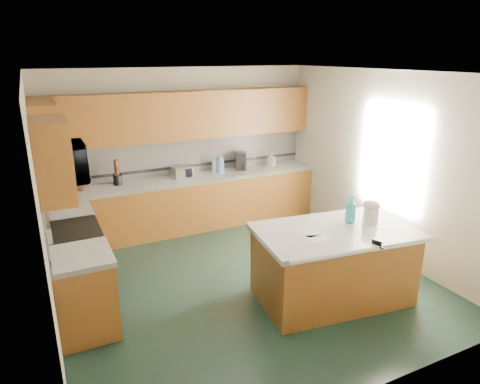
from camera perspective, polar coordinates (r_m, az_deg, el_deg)
floor at (r=5.89m, az=0.18°, el=-11.58°), size 4.60×4.60×0.00m
ceiling at (r=5.13m, az=0.21°, el=15.67°), size 4.60×4.60×0.00m
wall_back at (r=7.44m, az=-7.74°, el=5.75°), size 4.60×0.04×2.70m
wall_front at (r=3.57m, az=17.05°, el=-8.77°), size 4.60×0.04×2.70m
wall_left at (r=4.86m, az=-25.22°, el=-2.52°), size 0.04×4.60×2.70m
wall_right at (r=6.68m, az=18.41°, el=3.57°), size 0.04×4.60×2.70m
back_base_cab at (r=7.40m, az=-6.65°, el=-1.68°), size 4.60×0.60×0.86m
back_countertop at (r=7.26m, az=-6.78°, el=1.74°), size 4.60×0.64×0.06m
back_upper_cab at (r=7.17m, az=-7.46°, el=10.09°), size 4.60×0.33×0.78m
back_backsplash at (r=7.44m, az=-7.62°, el=4.84°), size 4.60×0.02×0.63m
back_accent_band at (r=7.48m, az=-7.55°, el=3.38°), size 4.60×0.01×0.05m
left_base_cab_rear at (r=6.40m, az=-21.64°, el=-6.16°), size 0.60×0.82×0.86m
left_counter_rear at (r=6.23m, az=-22.12°, el=-2.29°), size 0.64×0.82×0.06m
left_base_cab_front at (r=5.02m, az=-20.00°, el=-12.79°), size 0.60×0.72×0.86m
left_counter_front at (r=4.81m, az=-20.58°, el=-8.05°), size 0.64×0.72×0.06m
left_backsplash at (r=5.41m, az=-24.91°, el=-1.75°), size 0.02×2.30×0.63m
left_accent_band at (r=5.48m, az=-24.58°, el=-3.66°), size 0.01×2.30×0.05m
left_upper_cab_rear at (r=6.10m, az=-24.65°, el=7.24°), size 0.33×1.09×0.78m
left_upper_cab_front at (r=4.47m, az=-23.77°, el=3.93°), size 0.33×0.72×0.78m
range_body at (r=5.67m, az=-20.91°, el=-9.09°), size 0.60×0.76×0.88m
range_oven_door at (r=5.71m, az=-17.95°, el=-9.02°), size 0.02×0.68×0.55m
range_cooktop at (r=5.49m, az=-21.44°, el=-4.80°), size 0.62×0.78×0.04m
range_handle at (r=5.56m, az=-18.02°, el=-5.47°), size 0.02×0.66×0.02m
range_backguard at (r=5.44m, az=-24.30°, el=-4.01°), size 0.06×0.76×0.18m
microwave at (r=5.24m, az=-22.47°, el=3.64°), size 0.50×0.73×0.41m
island_base at (r=5.42m, az=12.27°, el=-9.68°), size 1.89×1.23×0.86m
island_top at (r=5.22m, az=12.60°, el=-5.20°), size 2.00×1.34×0.06m
island_bullnose at (r=4.84m, az=16.68°, el=-7.45°), size 1.87×0.30×0.06m
treat_jar at (r=5.50m, az=17.04°, el=-2.95°), size 0.21×0.21×0.19m
treat_jar_lid at (r=5.46m, az=17.16°, el=-1.72°), size 0.20×0.20×0.13m
treat_jar_knob at (r=5.45m, az=17.20°, el=-1.28°), size 0.06×0.02×0.02m
treat_jar_knob_end_l at (r=5.43m, az=16.94°, el=-1.33°), size 0.03×0.03×0.03m
treat_jar_knob_end_r at (r=5.47m, az=17.45°, el=-1.23°), size 0.03×0.03×0.03m
soap_bottle_island at (r=5.41m, az=14.56°, el=-2.22°), size 0.15×0.15×0.35m
paper_sheet_a at (r=4.93m, az=10.43°, el=-6.10°), size 0.30×0.25×0.00m
paper_sheet_b at (r=5.06m, az=9.64°, el=-5.39°), size 0.28×0.23×0.00m
clamp_body at (r=4.93m, az=17.75°, el=-6.59°), size 0.06×0.11×0.10m
clamp_handle at (r=4.89m, az=18.26°, el=-7.08°), size 0.02×0.08×0.02m
knife_block at (r=6.92m, az=-20.80°, el=1.17°), size 0.19×0.22×0.27m
utensil_crock at (r=7.03m, az=-16.00°, el=1.56°), size 0.13×0.13×0.17m
utensil_bundle at (r=6.98m, az=-16.15°, el=3.17°), size 0.08×0.08×0.24m
toaster_oven at (r=7.24m, az=-7.72°, el=2.67°), size 0.35×0.26×0.19m
toaster_oven_door at (r=7.15m, az=-7.46°, el=2.48°), size 0.28×0.01×0.15m
paper_towel at (r=7.49m, az=-3.34°, el=3.53°), size 0.11×0.11×0.24m
paper_towel_base at (r=7.52m, az=-3.33°, el=2.70°), size 0.16×0.16×0.01m
water_jug at (r=7.48m, az=-2.73°, el=3.57°), size 0.15×0.15×0.25m
water_jug_neck at (r=7.44m, az=-2.75°, el=4.66°), size 0.07×0.07×0.04m
coffee_maker at (r=7.66m, az=0.10°, el=4.16°), size 0.25×0.26×0.31m
coffee_carafe at (r=7.64m, az=0.25°, el=3.42°), size 0.13×0.13×0.13m
soap_bottle_back at (r=7.93m, az=4.25°, el=4.36°), size 0.15×0.15×0.25m
soap_back_cap at (r=7.89m, az=4.27°, el=5.35°), size 0.02×0.02×0.03m
window_light_proxy at (r=6.48m, az=19.56°, el=4.41°), size 0.02×1.40×1.10m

